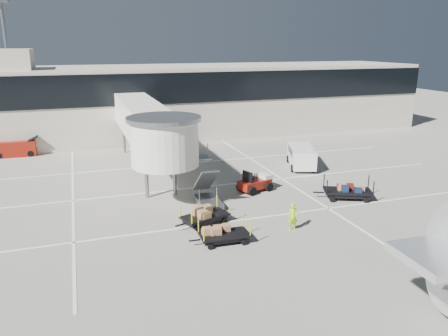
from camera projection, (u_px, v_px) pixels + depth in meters
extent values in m
plane|color=#A7A396|center=(256.00, 233.00, 25.18)|extent=(140.00, 140.00, 0.00)
cube|color=white|center=(244.00, 220.00, 26.99)|extent=(40.00, 0.15, 0.02)
cube|color=white|center=(211.00, 186.00, 33.37)|extent=(40.00, 0.15, 0.02)
cube|color=white|center=(188.00, 163.00, 39.74)|extent=(40.00, 0.15, 0.02)
cube|color=white|center=(276.00, 175.00, 36.13)|extent=(0.15, 30.00, 0.02)
cube|color=white|center=(73.00, 196.00, 31.19)|extent=(0.15, 30.00, 0.02)
cube|color=beige|center=(158.00, 101.00, 51.40)|extent=(64.00, 12.00, 8.00)
cube|color=black|center=(168.00, 89.00, 45.34)|extent=(64.00, 0.12, 3.20)
cylinder|color=gray|center=(9.00, 71.00, 49.14)|extent=(0.36, 0.36, 15.00)
cube|color=gray|center=(0.00, 0.00, 47.08)|extent=(1.60, 1.60, 0.40)
cube|color=white|center=(143.00, 121.00, 36.42)|extent=(3.00, 18.00, 2.80)
cylinder|color=white|center=(165.00, 143.00, 28.22)|extent=(4.40, 4.40, 3.00)
cylinder|color=gray|center=(164.00, 119.00, 27.78)|extent=(4.80, 4.80, 0.25)
cylinder|color=gray|center=(146.00, 178.00, 30.52)|extent=(0.28, 0.28, 2.90)
cylinder|color=gray|center=(174.00, 175.00, 31.14)|extent=(0.28, 0.28, 2.90)
cylinder|color=gray|center=(133.00, 155.00, 36.89)|extent=(0.28, 0.28, 2.90)
cylinder|color=gray|center=(157.00, 153.00, 37.51)|extent=(0.28, 0.28, 2.90)
cylinder|color=gray|center=(124.00, 138.00, 43.27)|extent=(0.28, 0.28, 2.90)
cylinder|color=gray|center=(144.00, 137.00, 43.89)|extent=(0.28, 0.28, 2.90)
cube|color=gray|center=(208.00, 202.00, 29.23)|extent=(1.40, 2.60, 0.50)
cube|color=gray|center=(205.00, 181.00, 29.40)|extent=(1.20, 2.60, 2.06)
cube|color=gray|center=(200.00, 158.00, 30.34)|extent=(1.40, 1.20, 0.12)
cube|color=maroon|center=(255.00, 184.00, 32.10)|extent=(2.69, 1.89, 0.61)
cube|color=white|center=(264.00, 176.00, 32.53)|extent=(1.03, 1.29, 0.36)
cube|color=black|center=(248.00, 178.00, 31.52)|extent=(0.44, 1.01, 0.92)
cylinder|color=black|center=(252.00, 191.00, 31.19)|extent=(0.70, 0.45, 0.65)
cylinder|color=black|center=(240.00, 187.00, 32.20)|extent=(0.70, 0.45, 0.65)
cylinder|color=black|center=(269.00, 187.00, 32.14)|extent=(0.70, 0.45, 0.65)
cylinder|color=black|center=(257.00, 183.00, 33.15)|extent=(0.70, 0.45, 0.65)
cube|color=black|center=(348.00, 191.00, 30.45)|extent=(3.62, 2.78, 0.13)
cube|color=black|center=(347.00, 194.00, 30.51)|extent=(3.22, 2.42, 0.27)
cube|color=black|center=(318.00, 192.00, 30.66)|extent=(0.73, 0.38, 0.09)
cylinder|color=black|center=(332.00, 200.00, 29.96)|extent=(0.40, 0.28, 0.37)
cylinder|color=black|center=(329.00, 193.00, 31.35)|extent=(0.40, 0.28, 0.37)
cylinder|color=black|center=(366.00, 201.00, 29.78)|extent=(0.40, 0.28, 0.37)
cylinder|color=black|center=(361.00, 194.00, 31.18)|extent=(0.40, 0.28, 0.37)
cylinder|color=black|center=(327.00, 187.00, 29.74)|extent=(0.08, 0.08, 0.97)
cylinder|color=black|center=(324.00, 181.00, 31.14)|extent=(0.08, 0.08, 0.97)
cylinder|color=black|center=(374.00, 188.00, 29.50)|extent=(0.08, 0.08, 0.97)
cylinder|color=black|center=(369.00, 182.00, 30.90)|extent=(0.08, 0.08, 0.97)
cube|color=#9A8254|center=(331.00, 185.00, 30.91)|extent=(0.63, 0.48, 0.45)
cube|color=#4A494E|center=(355.00, 186.00, 30.58)|extent=(0.47, 0.43, 0.47)
cube|color=#111D36|center=(350.00, 188.00, 30.19)|extent=(0.61, 0.55, 0.46)
cube|color=#9A8254|center=(347.00, 189.00, 30.18)|extent=(0.61, 0.46, 0.35)
cube|color=#4A494E|center=(355.00, 188.00, 30.08)|extent=(0.63, 0.52, 0.45)
cube|color=#9A8254|center=(357.00, 188.00, 30.29)|extent=(0.64, 0.50, 0.31)
cube|color=maroon|center=(359.00, 186.00, 30.76)|extent=(0.56, 0.52, 0.30)
cube|color=#111D36|center=(333.00, 186.00, 30.72)|extent=(0.62, 0.58, 0.43)
cube|color=black|center=(224.00, 234.00, 23.77)|extent=(2.74, 1.45, 0.11)
cube|color=black|center=(224.00, 237.00, 23.81)|extent=(2.47, 1.24, 0.22)
cube|color=black|center=(195.00, 240.00, 23.35)|extent=(0.63, 0.10, 0.07)
cylinder|color=black|center=(210.00, 247.00, 23.04)|extent=(0.31, 0.14, 0.31)
cylinder|color=black|center=(205.00, 238.00, 24.16)|extent=(0.31, 0.14, 0.31)
cylinder|color=black|center=(244.00, 243.00, 23.56)|extent=(0.31, 0.14, 0.31)
cylinder|color=black|center=(237.00, 234.00, 24.68)|extent=(0.31, 0.14, 0.31)
cylinder|color=#D5CF0B|center=(204.00, 235.00, 22.74)|extent=(0.06, 0.06, 0.81)
cylinder|color=#D5CF0B|center=(198.00, 226.00, 23.86)|extent=(0.06, 0.06, 0.81)
cylinder|color=#D5CF0B|center=(251.00, 229.00, 23.45)|extent=(0.06, 0.06, 0.81)
cylinder|color=#D5CF0B|center=(243.00, 221.00, 24.57)|extent=(0.06, 0.06, 0.81)
cube|color=#A57350|center=(235.00, 226.00, 24.12)|extent=(0.54, 0.43, 0.44)
cube|color=#A57350|center=(241.00, 228.00, 23.92)|extent=(0.48, 0.37, 0.45)
cube|color=#A57350|center=(242.00, 230.00, 23.63)|extent=(0.58, 0.41, 0.49)
cube|color=#A57350|center=(228.00, 227.00, 24.09)|extent=(0.54, 0.37, 0.44)
cube|color=#A57350|center=(244.00, 231.00, 23.56)|extent=(0.48, 0.34, 0.45)
cube|color=black|center=(205.00, 216.00, 26.27)|extent=(3.14, 2.25, 0.11)
cube|color=black|center=(205.00, 218.00, 26.32)|extent=(2.81, 1.95, 0.24)
cube|color=black|center=(180.00, 225.00, 25.29)|extent=(0.65, 0.28, 0.08)
cylinder|color=black|center=(197.00, 229.00, 25.30)|extent=(0.35, 0.23, 0.32)
cylinder|color=black|center=(186.00, 222.00, 26.28)|extent=(0.35, 0.23, 0.32)
cylinder|color=black|center=(225.00, 221.00, 26.46)|extent=(0.35, 0.23, 0.32)
cylinder|color=black|center=(212.00, 214.00, 27.44)|extent=(0.35, 0.23, 0.32)
cylinder|color=#D5CF0B|center=(192.00, 218.00, 24.87)|extent=(0.07, 0.07, 0.85)
cylinder|color=#D5CF0B|center=(180.00, 211.00, 25.85)|extent=(0.07, 0.07, 0.85)
cylinder|color=#D5CF0B|center=(229.00, 207.00, 26.46)|extent=(0.07, 0.07, 0.85)
cylinder|color=#D5CF0B|center=(217.00, 201.00, 27.44)|extent=(0.07, 0.07, 0.85)
cube|color=#A57350|center=(193.00, 212.00, 26.08)|extent=(0.61, 0.54, 0.46)
cube|color=#A57350|center=(208.00, 207.00, 26.74)|extent=(0.72, 0.62, 0.51)
cube|color=#A57350|center=(205.00, 211.00, 26.28)|extent=(0.59, 0.60, 0.47)
cube|color=#A57350|center=(215.00, 212.00, 26.22)|extent=(0.47, 0.46, 0.39)
cube|color=#A57350|center=(196.00, 212.00, 26.00)|extent=(0.59, 0.50, 0.51)
cube|color=#A57350|center=(218.00, 209.00, 26.65)|extent=(0.72, 0.63, 0.37)
cube|color=#A57350|center=(205.00, 214.00, 25.81)|extent=(0.72, 0.67, 0.39)
imported|color=#96DD17|center=(293.00, 217.00, 25.31)|extent=(0.63, 0.45, 1.64)
cube|color=white|center=(301.00, 156.00, 38.25)|extent=(3.42, 5.08, 1.52)
cube|color=white|center=(298.00, 153.00, 40.36)|extent=(1.89, 1.13, 0.88)
cube|color=black|center=(301.00, 151.00, 38.33)|extent=(2.83, 3.43, 0.61)
cylinder|color=black|center=(293.00, 168.00, 36.96)|extent=(0.45, 0.71, 0.67)
cylinder|color=black|center=(315.00, 168.00, 36.91)|extent=(0.45, 0.71, 0.67)
cylinder|color=black|center=(288.00, 159.00, 39.97)|extent=(0.45, 0.71, 0.67)
cylinder|color=black|center=(309.00, 159.00, 39.93)|extent=(0.45, 0.71, 0.67)
cube|color=maroon|center=(16.00, 148.00, 42.15)|extent=(3.80, 1.68, 1.48)
cube|color=black|center=(33.00, 138.00, 42.37)|extent=(0.98, 1.41, 0.53)
cylinder|color=black|center=(2.00, 152.00, 42.52)|extent=(0.60, 0.26, 0.59)
cylinder|color=black|center=(31.00, 154.00, 42.03)|extent=(0.60, 0.26, 0.59)
cylinder|color=black|center=(32.00, 150.00, 43.31)|extent=(0.60, 0.26, 0.59)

